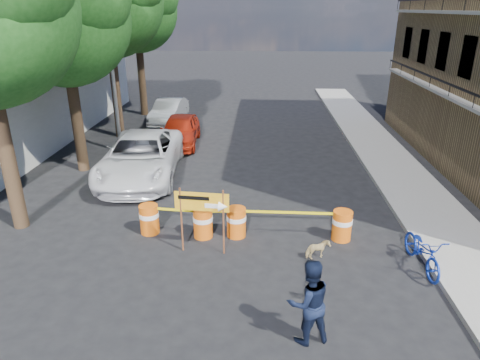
# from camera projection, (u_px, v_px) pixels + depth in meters

# --- Properties ---
(ground) EXTENTS (120.00, 120.00, 0.00)m
(ground) POSITION_uv_depth(u_px,v_px,m) (236.00, 268.00, 11.15)
(ground) COLOR black
(ground) RESTS_ON ground
(sidewalk_east) EXTENTS (2.40, 40.00, 0.15)m
(sidewalk_east) POSITION_uv_depth(u_px,v_px,m) (406.00, 183.00, 16.40)
(sidewalk_east) COLOR gray
(sidewalk_east) RESTS_ON ground
(tree_mid_a) EXTENTS (5.25, 5.00, 8.68)m
(tree_mid_a) POSITION_uv_depth(u_px,v_px,m) (64.00, 17.00, 15.69)
(tree_mid_a) COLOR #332316
(tree_mid_a) RESTS_ON ground
(tree_far) EXTENTS (5.04, 4.80, 8.84)m
(tree_far) POSITION_uv_depth(u_px,v_px,m) (137.00, 9.00, 24.87)
(tree_far) COLOR #332316
(tree_far) RESTS_ON ground
(streetlamp) EXTENTS (1.25, 0.18, 8.00)m
(streetlamp) POSITION_uv_depth(u_px,v_px,m) (112.00, 56.00, 18.58)
(streetlamp) COLOR gray
(streetlamp) RESTS_ON ground
(barrel_far_left) EXTENTS (0.58, 0.58, 0.90)m
(barrel_far_left) POSITION_uv_depth(u_px,v_px,m) (149.00, 218.00, 12.75)
(barrel_far_left) COLOR #DF5C0D
(barrel_far_left) RESTS_ON ground
(barrel_mid_left) EXTENTS (0.58, 0.58, 0.90)m
(barrel_mid_left) POSITION_uv_depth(u_px,v_px,m) (203.00, 222.00, 12.52)
(barrel_mid_left) COLOR #DF5C0D
(barrel_mid_left) RESTS_ON ground
(barrel_mid_right) EXTENTS (0.58, 0.58, 0.90)m
(barrel_mid_right) POSITION_uv_depth(u_px,v_px,m) (236.00, 222.00, 12.57)
(barrel_mid_right) COLOR #DF5C0D
(barrel_mid_right) RESTS_ON ground
(barrel_far_right) EXTENTS (0.58, 0.58, 0.90)m
(barrel_far_right) POSITION_uv_depth(u_px,v_px,m) (342.00, 225.00, 12.38)
(barrel_far_right) COLOR #DF5C0D
(barrel_far_right) RESTS_ON ground
(detour_sign) EXTENTS (1.48, 0.31, 1.90)m
(detour_sign) POSITION_uv_depth(u_px,v_px,m) (209.00, 207.00, 11.35)
(detour_sign) COLOR #592D19
(detour_sign) RESTS_ON ground
(pedestrian) EXTENTS (1.07, 0.94, 1.85)m
(pedestrian) POSITION_uv_depth(u_px,v_px,m) (309.00, 302.00, 8.42)
(pedestrian) COLOR black
(pedestrian) RESTS_ON ground
(bicycle) EXTENTS (0.78, 1.09, 1.96)m
(bicycle) POSITION_uv_depth(u_px,v_px,m) (426.00, 235.00, 10.82)
(bicycle) COLOR #1634B3
(bicycle) RESTS_ON ground
(dog) EXTENTS (0.70, 0.51, 0.54)m
(dog) POSITION_uv_depth(u_px,v_px,m) (318.00, 250.00, 11.49)
(dog) COLOR tan
(dog) RESTS_ON ground
(suv_white) EXTENTS (3.24, 6.30, 1.70)m
(suv_white) POSITION_uv_depth(u_px,v_px,m) (141.00, 157.00, 16.87)
(suv_white) COLOR silver
(suv_white) RESTS_ON ground
(sedan_red) EXTENTS (1.91, 4.36, 1.46)m
(sedan_red) POSITION_uv_depth(u_px,v_px,m) (180.00, 130.00, 20.94)
(sedan_red) COLOR #A9220E
(sedan_red) RESTS_ON ground
(sedan_silver) EXTENTS (1.73, 4.25, 1.37)m
(sedan_silver) POSITION_uv_depth(u_px,v_px,m) (169.00, 111.00, 25.01)
(sedan_silver) COLOR #B4B6BB
(sedan_silver) RESTS_ON ground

